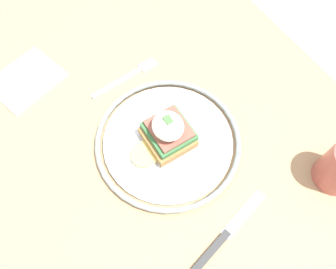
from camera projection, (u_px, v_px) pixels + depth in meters
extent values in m
plane|color=#9E9993|center=(156.00, 226.00, 1.27)|extent=(6.00, 6.00, 0.00)
cube|color=tan|center=(143.00, 149.00, 0.62)|extent=(1.07, 0.82, 0.03)
cylinder|color=tan|center=(168.00, 46.00, 1.22)|extent=(0.06, 0.06, 0.71)
cylinder|color=silver|center=(168.00, 142.00, 0.61)|extent=(0.24, 0.24, 0.01)
torus|color=gray|center=(168.00, 141.00, 0.60)|extent=(0.27, 0.27, 0.01)
cube|color=#9E703D|center=(168.00, 137.00, 0.59)|extent=(0.08, 0.08, 0.02)
cube|color=#38703D|center=(169.00, 131.00, 0.58)|extent=(0.08, 0.07, 0.01)
cube|color=brown|center=(169.00, 128.00, 0.57)|extent=(0.07, 0.06, 0.01)
ellipsoid|color=white|center=(168.00, 126.00, 0.55)|extent=(0.06, 0.05, 0.04)
cylinder|color=#EAD166|center=(144.00, 154.00, 0.58)|extent=(0.05, 0.05, 0.00)
cube|color=#47843D|center=(168.00, 119.00, 0.53)|extent=(0.02, 0.01, 0.00)
cube|color=silver|center=(117.00, 83.00, 0.67)|extent=(0.02, 0.12, 0.00)
cube|color=silver|center=(148.00, 65.00, 0.69)|extent=(0.02, 0.04, 0.00)
cube|color=#2D2D2D|center=(211.00, 251.00, 0.52)|extent=(0.03, 0.08, 0.01)
cube|color=silver|center=(243.00, 214.00, 0.55)|extent=(0.04, 0.10, 0.00)
cube|color=silver|center=(26.00, 80.00, 0.67)|extent=(0.14, 0.16, 0.01)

